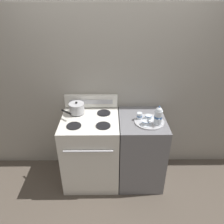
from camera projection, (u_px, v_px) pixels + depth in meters
The scene contains 11 objects.
ground_plane at pixel (113, 176), 3.09m from camera, with size 6.00×6.00×0.00m, color brown.
wall_back at pixel (113, 95), 2.87m from camera, with size 6.00×0.05×2.20m.
stove at pixel (91, 150), 2.86m from camera, with size 0.70×0.69×0.95m.
control_panel at pixel (91, 101), 2.86m from camera, with size 0.69×0.05×0.17m.
side_counter at pixel (140, 150), 2.87m from camera, with size 0.56×0.66×0.93m.
saucepan at pixel (77, 108), 2.72m from camera, with size 0.27×0.29×0.16m.
serving_tray at pixel (149, 122), 2.58m from camera, with size 0.35×0.35×0.01m.
teapot at pixel (158, 116), 2.46m from camera, with size 0.09×0.15×0.24m.
teacup_left at pixel (148, 117), 2.61m from camera, with size 0.13×0.13×0.05m.
teacup_right at pixel (145, 123), 2.50m from camera, with size 0.13×0.13×0.05m.
creamer_jug at pixel (139, 116), 2.61m from camera, with size 0.07×0.07×0.08m.
Camera 1 is at (-0.04, -2.26, 2.29)m, focal length 35.00 mm.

